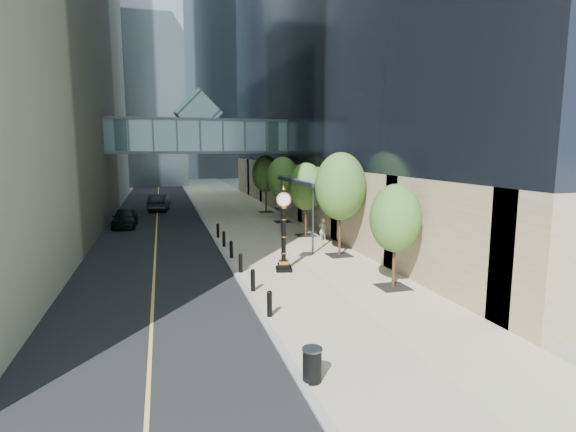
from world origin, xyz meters
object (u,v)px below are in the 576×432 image
object	(u,v)px
trash_bin	(312,366)
car_near	(125,218)
pedestrian	(323,229)
car_far	(159,202)
street_clock	(284,235)

from	to	relation	value
trash_bin	car_near	size ratio (longest dim) A/B	0.20
trash_bin	pedestrian	world-z (taller)	pedestrian
car_near	pedestrian	bearing A→B (deg)	-34.35
trash_bin	car_far	size ratio (longest dim) A/B	0.18
pedestrian	car_near	distance (m)	16.79
trash_bin	pedestrian	distance (m)	19.17
trash_bin	car_near	bearing A→B (deg)	103.75
pedestrian	car_near	size ratio (longest dim) A/B	0.35
trash_bin	car_far	bearing A→B (deg)	96.23
car_far	street_clock	bearing A→B (deg)	110.00
car_near	street_clock	bearing A→B (deg)	-60.26
pedestrian	car_far	world-z (taller)	car_far
street_clock	car_near	bearing A→B (deg)	129.61
pedestrian	trash_bin	bearing A→B (deg)	59.19
pedestrian	car_far	size ratio (longest dim) A/B	0.31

